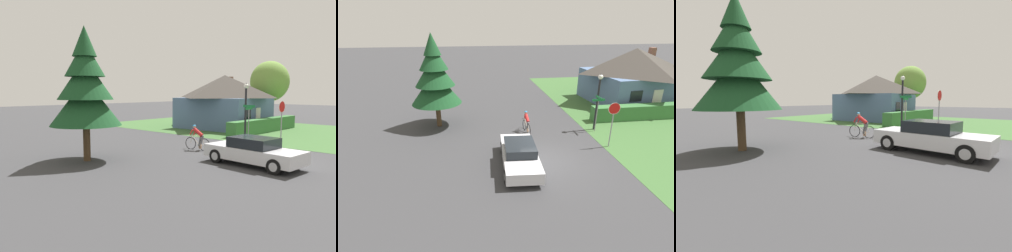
% 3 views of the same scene
% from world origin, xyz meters
% --- Properties ---
extents(ground_plane, '(140.00, 140.00, 0.00)m').
position_xyz_m(ground_plane, '(0.00, 0.00, 0.00)').
color(ground_plane, '#38383A').
extents(grass_verge_right, '(16.00, 36.00, 0.01)m').
position_xyz_m(grass_verge_right, '(12.05, 4.00, 0.01)').
color(grass_verge_right, '#3D6633').
rests_on(grass_verge_right, ground).
extents(cottage_house, '(8.73, 8.11, 5.02)m').
position_xyz_m(cottage_house, '(11.28, 10.22, 2.61)').
color(cottage_house, slate).
rests_on(cottage_house, ground).
extents(hedge_row, '(10.21, 0.90, 1.17)m').
position_xyz_m(hedge_row, '(10.43, 5.52, 0.59)').
color(hedge_row, '#387038').
rests_on(hedge_row, ground).
extents(sedan_left_lane, '(2.12, 4.73, 1.34)m').
position_xyz_m(sedan_left_lane, '(-1.57, -0.28, 0.66)').
color(sedan_left_lane, silver).
rests_on(sedan_left_lane, ground).
extents(cyclist, '(0.44, 1.72, 1.51)m').
position_xyz_m(cyclist, '(-0.21, 4.19, 0.72)').
color(cyclist, black).
rests_on(cyclist, ground).
extents(stop_sign, '(0.73, 0.07, 2.88)m').
position_xyz_m(stop_sign, '(4.42, 1.20, 2.04)').
color(stop_sign, gray).
rests_on(stop_sign, ground).
extents(street_lamp, '(0.33, 0.33, 4.06)m').
position_xyz_m(street_lamp, '(4.75, 3.98, 2.57)').
color(street_lamp, black).
rests_on(street_lamp, ground).
extents(street_name_sign, '(0.90, 0.90, 2.55)m').
position_xyz_m(street_name_sign, '(4.67, 3.67, 1.78)').
color(street_name_sign, gray).
rests_on(street_name_sign, ground).
extents(conifer_tall_near, '(3.53, 3.53, 6.67)m').
position_xyz_m(conifer_tall_near, '(-6.44, 6.28, 3.67)').
color(conifer_tall_near, '#4C3823').
rests_on(conifer_tall_near, ground).
extents(deciduous_tree_right, '(4.12, 4.12, 6.71)m').
position_xyz_m(deciduous_tree_right, '(17.91, 9.00, 4.53)').
color(deciduous_tree_right, '#4C3823').
rests_on(deciduous_tree_right, ground).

